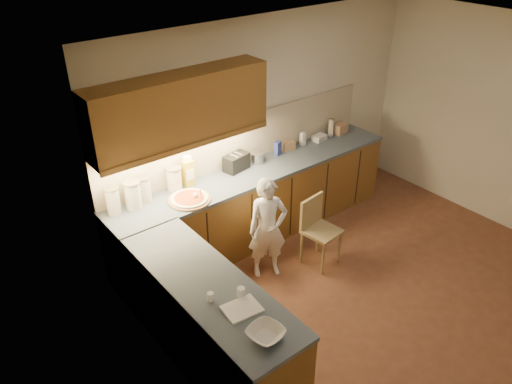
# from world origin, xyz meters

# --- Properties ---
(room) EXTENTS (4.54, 4.50, 2.62)m
(room) POSITION_xyz_m (0.00, 0.00, 1.68)
(room) COLOR brown
(room) RESTS_ON ground
(l_counter) EXTENTS (3.77, 2.62, 0.92)m
(l_counter) POSITION_xyz_m (-0.92, 1.25, 0.46)
(l_counter) COLOR brown
(l_counter) RESTS_ON ground
(backsplash) EXTENTS (3.75, 0.02, 0.58)m
(backsplash) POSITION_xyz_m (-0.38, 1.99, 1.21)
(backsplash) COLOR #C2B396
(backsplash) RESTS_ON l_counter
(upper_cabinets) EXTENTS (1.95, 0.36, 0.73)m
(upper_cabinets) POSITION_xyz_m (-1.27, 1.82, 1.85)
(upper_cabinets) COLOR brown
(upper_cabinets) RESTS_ON ground
(pizza_on_board) EXTENTS (0.45, 0.45, 0.18)m
(pizza_on_board) POSITION_xyz_m (-1.37, 1.60, 0.94)
(pizza_on_board) COLOR #A37951
(pizza_on_board) RESTS_ON l_counter
(child) EXTENTS (0.51, 0.43, 1.19)m
(child) POSITION_xyz_m (-0.76, 1.05, 0.59)
(child) COLOR white
(child) RESTS_ON ground
(wooden_chair) EXTENTS (0.41, 0.41, 0.81)m
(wooden_chair) POSITION_xyz_m (-0.17, 0.88, 0.47)
(wooden_chair) COLOR tan
(wooden_chair) RESTS_ON ground
(mixing_bowl) EXTENTS (0.30, 0.30, 0.06)m
(mixing_bowl) POSITION_xyz_m (-1.95, -0.36, 0.95)
(mixing_bowl) COLOR silver
(mixing_bowl) RESTS_ON l_counter
(canister_a) EXTENTS (0.15, 0.15, 0.30)m
(canister_a) POSITION_xyz_m (-2.09, 1.86, 1.07)
(canister_a) COLOR beige
(canister_a) RESTS_ON l_counter
(canister_b) EXTENTS (0.18, 0.18, 0.31)m
(canister_b) POSITION_xyz_m (-1.89, 1.83, 1.08)
(canister_b) COLOR silver
(canister_b) RESTS_ON l_counter
(canister_c) EXTENTS (0.15, 0.15, 0.28)m
(canister_c) POSITION_xyz_m (-1.74, 1.89, 1.06)
(canister_c) COLOR beige
(canister_c) RESTS_ON l_counter
(canister_d) EXTENTS (0.17, 0.17, 0.28)m
(canister_d) POSITION_xyz_m (-1.38, 1.89, 1.06)
(canister_d) COLOR beige
(canister_d) RESTS_ON l_counter
(oil_jug) EXTENTS (0.12, 0.09, 0.36)m
(oil_jug) POSITION_xyz_m (-1.21, 1.88, 1.08)
(oil_jug) COLOR gold
(oil_jug) RESTS_ON l_counter
(toaster) EXTENTS (0.33, 0.23, 0.20)m
(toaster) POSITION_xyz_m (-0.57, 1.86, 1.02)
(toaster) COLOR black
(toaster) RESTS_ON l_counter
(steel_pot) EXTENTS (0.17, 0.17, 0.13)m
(steel_pot) POSITION_xyz_m (-0.27, 1.85, 0.99)
(steel_pot) COLOR #A2A3A7
(steel_pot) RESTS_ON l_counter
(blue_box) EXTENTS (0.10, 0.08, 0.18)m
(blue_box) POSITION_xyz_m (0.06, 1.86, 1.01)
(blue_box) COLOR #304091
(blue_box) RESTS_ON l_counter
(card_box_a) EXTENTS (0.16, 0.13, 0.11)m
(card_box_a) POSITION_xyz_m (0.27, 1.89, 0.97)
(card_box_a) COLOR #9F7855
(card_box_a) RESTS_ON l_counter
(white_bottle) EXTENTS (0.06, 0.06, 0.18)m
(white_bottle) POSITION_xyz_m (0.50, 1.87, 1.01)
(white_bottle) COLOR silver
(white_bottle) RESTS_ON l_counter
(flat_pack) EXTENTS (0.20, 0.15, 0.07)m
(flat_pack) POSITION_xyz_m (0.77, 1.84, 0.96)
(flat_pack) COLOR silver
(flat_pack) RESTS_ON l_counter
(tall_jar) EXTENTS (0.08, 0.08, 0.24)m
(tall_jar) POSITION_xyz_m (1.00, 1.86, 1.04)
(tall_jar) COLOR silver
(tall_jar) RESTS_ON l_counter
(card_box_b) EXTENTS (0.19, 0.15, 0.14)m
(card_box_b) POSITION_xyz_m (1.15, 1.84, 0.99)
(card_box_b) COLOR tan
(card_box_b) RESTS_ON l_counter
(dough_cloth) EXTENTS (0.30, 0.25, 0.02)m
(dough_cloth) POSITION_xyz_m (-1.92, -0.04, 0.93)
(dough_cloth) COLOR white
(dough_cloth) RESTS_ON l_counter
(spice_jar_a) EXTENTS (0.06, 0.06, 0.07)m
(spice_jar_a) POSITION_xyz_m (-2.05, 0.21, 0.96)
(spice_jar_a) COLOR white
(spice_jar_a) RESTS_ON l_counter
(spice_jar_b) EXTENTS (0.07, 0.07, 0.08)m
(spice_jar_b) POSITION_xyz_m (-1.83, 0.09, 0.96)
(spice_jar_b) COLOR white
(spice_jar_b) RESTS_ON l_counter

